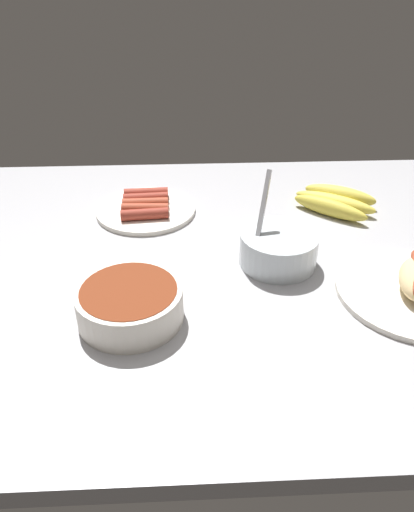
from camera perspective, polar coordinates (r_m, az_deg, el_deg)
ground_plane at (r=91.61cm, az=1.88°, el=-0.85°), size 120.00×90.00×3.00cm
plate_sausages at (r=106.33cm, az=-7.16°, el=5.63°), size 21.30×21.30×3.27cm
bowl_chili at (r=75.66cm, az=-9.01°, el=-5.41°), size 16.35×16.35×5.50cm
bowl_coleslaw at (r=88.14cm, az=8.33°, el=1.03°), size 13.91×13.91×16.01cm
banana_bunch at (r=110.30cm, az=14.74°, el=6.22°), size 19.02×17.69×3.90cm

